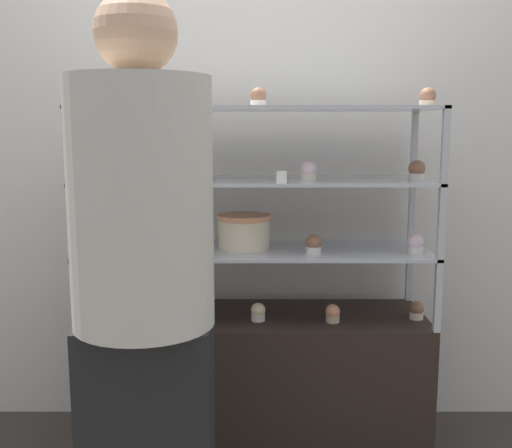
# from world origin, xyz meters

# --- Properties ---
(back_wall) EXTENTS (8.00, 0.05, 2.60)m
(back_wall) POSITION_xyz_m (0.00, 0.36, 1.30)
(back_wall) COLOR silver
(back_wall) RESTS_ON ground_plane
(display_base) EXTENTS (1.34, 0.44, 0.58)m
(display_base) POSITION_xyz_m (0.00, 0.00, 0.29)
(display_base) COLOR black
(display_base) RESTS_ON ground_plane
(display_riser_lower) EXTENTS (1.34, 0.44, 0.27)m
(display_riser_lower) POSITION_xyz_m (0.00, 0.00, 0.83)
(display_riser_lower) COLOR #B7B7BC
(display_riser_lower) RESTS_ON display_base
(display_riser_middle) EXTENTS (1.34, 0.44, 0.27)m
(display_riser_middle) POSITION_xyz_m (0.00, 0.00, 1.11)
(display_riser_middle) COLOR #B7B7BC
(display_riser_middle) RESTS_ON display_riser_lower
(display_riser_upper) EXTENTS (1.34, 0.44, 0.27)m
(display_riser_upper) POSITION_xyz_m (0.00, 0.00, 1.38)
(display_riser_upper) COLOR #B7B7BC
(display_riser_upper) RESTS_ON display_riser_middle
(layer_cake_centerpiece) EXTENTS (0.21, 0.21, 0.13)m
(layer_cake_centerpiece) POSITION_xyz_m (-0.05, -0.01, 0.92)
(layer_cake_centerpiece) COLOR beige
(layer_cake_centerpiece) RESTS_ON display_riser_lower
(sheet_cake_frosted) EXTENTS (0.19, 0.16, 0.06)m
(sheet_cake_frosted) POSITION_xyz_m (-0.38, 0.04, 1.42)
(sheet_cake_frosted) COLOR brown
(sheet_cake_frosted) RESTS_ON display_riser_upper
(cupcake_0) EXTENTS (0.06, 0.06, 0.07)m
(cupcake_0) POSITION_xyz_m (-0.61, -0.09, 0.61)
(cupcake_0) COLOR #CCB28C
(cupcake_0) RESTS_ON display_base
(cupcake_1) EXTENTS (0.06, 0.06, 0.07)m
(cupcake_1) POSITION_xyz_m (-0.30, -0.07, 0.61)
(cupcake_1) COLOR white
(cupcake_1) RESTS_ON display_base
(cupcake_2) EXTENTS (0.06, 0.06, 0.07)m
(cupcake_2) POSITION_xyz_m (0.01, -0.08, 0.61)
(cupcake_2) COLOR white
(cupcake_2) RESTS_ON display_base
(cupcake_3) EXTENTS (0.06, 0.06, 0.07)m
(cupcake_3) POSITION_xyz_m (0.29, -0.09, 0.61)
(cupcake_3) COLOR #CCB28C
(cupcake_3) RESTS_ON display_base
(cupcake_4) EXTENTS (0.06, 0.06, 0.07)m
(cupcake_4) POSITION_xyz_m (0.62, -0.06, 0.61)
(cupcake_4) COLOR beige
(cupcake_4) RESTS_ON display_base
(price_tag_0) EXTENTS (0.04, 0.00, 0.04)m
(price_tag_0) POSITION_xyz_m (-0.38, -0.20, 0.60)
(price_tag_0) COLOR white
(price_tag_0) RESTS_ON display_base
(cupcake_5) EXTENTS (0.06, 0.06, 0.07)m
(cupcake_5) POSITION_xyz_m (-0.60, -0.10, 0.89)
(cupcake_5) COLOR beige
(cupcake_5) RESTS_ON display_riser_lower
(cupcake_6) EXTENTS (0.06, 0.06, 0.07)m
(cupcake_6) POSITION_xyz_m (0.21, -0.10, 0.89)
(cupcake_6) COLOR white
(cupcake_6) RESTS_ON display_riser_lower
(cupcake_7) EXTENTS (0.06, 0.06, 0.07)m
(cupcake_7) POSITION_xyz_m (0.60, -0.10, 0.89)
(cupcake_7) COLOR white
(cupcake_7) RESTS_ON display_riser_lower
(price_tag_1) EXTENTS (0.04, 0.00, 0.04)m
(price_tag_1) POSITION_xyz_m (-0.33, -0.20, 0.87)
(price_tag_1) COLOR white
(price_tag_1) RESTS_ON display_riser_lower
(cupcake_8) EXTENTS (0.06, 0.06, 0.07)m
(cupcake_8) POSITION_xyz_m (-0.60, -0.11, 1.16)
(cupcake_8) COLOR #CCB28C
(cupcake_8) RESTS_ON display_riser_middle
(cupcake_9) EXTENTS (0.06, 0.06, 0.07)m
(cupcake_9) POSITION_xyz_m (-0.20, -0.04, 1.16)
(cupcake_9) COLOR #CCB28C
(cupcake_9) RESTS_ON display_riser_middle
(cupcake_10) EXTENTS (0.06, 0.06, 0.07)m
(cupcake_10) POSITION_xyz_m (0.19, -0.08, 1.16)
(cupcake_10) COLOR beige
(cupcake_10) RESTS_ON display_riser_middle
(cupcake_11) EXTENTS (0.06, 0.06, 0.07)m
(cupcake_11) POSITION_xyz_m (0.60, -0.05, 1.16)
(cupcake_11) COLOR beige
(cupcake_11) RESTS_ON display_riser_middle
(price_tag_2) EXTENTS (0.04, 0.00, 0.04)m
(price_tag_2) POSITION_xyz_m (0.09, -0.20, 1.14)
(price_tag_2) COLOR white
(price_tag_2) RESTS_ON display_riser_middle
(cupcake_12) EXTENTS (0.06, 0.06, 0.07)m
(cupcake_12) POSITION_xyz_m (-0.62, -0.07, 1.42)
(cupcake_12) COLOR beige
(cupcake_12) RESTS_ON display_riser_upper
(cupcake_13) EXTENTS (0.06, 0.06, 0.07)m
(cupcake_13) POSITION_xyz_m (0.01, -0.08, 1.42)
(cupcake_13) COLOR beige
(cupcake_13) RESTS_ON display_riser_upper
(cupcake_14) EXTENTS (0.06, 0.06, 0.07)m
(cupcake_14) POSITION_xyz_m (0.62, -0.08, 1.42)
(cupcake_14) COLOR #CCB28C
(cupcake_14) RESTS_ON display_riser_upper
(price_tag_3) EXTENTS (0.04, 0.00, 0.04)m
(price_tag_3) POSITION_xyz_m (-0.18, -0.20, 1.41)
(price_tag_3) COLOR white
(price_tag_3) RESTS_ON display_riser_upper
(customer_figure) EXTENTS (0.39, 0.39, 1.67)m
(customer_figure) POSITION_xyz_m (-0.31, -0.69, 0.89)
(customer_figure) COLOR black
(customer_figure) RESTS_ON ground_plane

